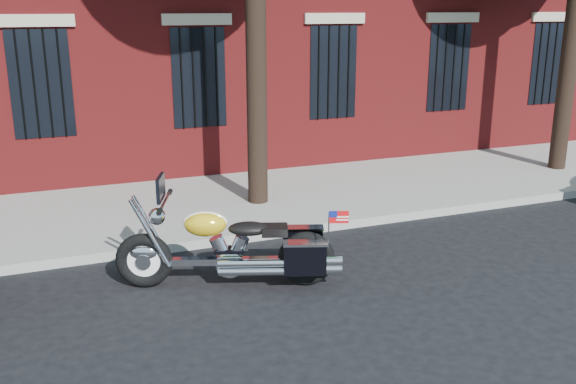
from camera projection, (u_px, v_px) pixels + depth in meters
name	position (u px, v px, depth m)	size (l,w,h in m)	color
ground	(291.00, 271.00, 9.05)	(120.00, 120.00, 0.00)	black
curb	(259.00, 235.00, 10.27)	(40.00, 0.16, 0.15)	gray
sidewalk	(227.00, 203.00, 11.95)	(40.00, 3.60, 0.15)	gray
motorcycle	(237.00, 250.00, 8.42)	(2.78, 1.53, 1.52)	black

